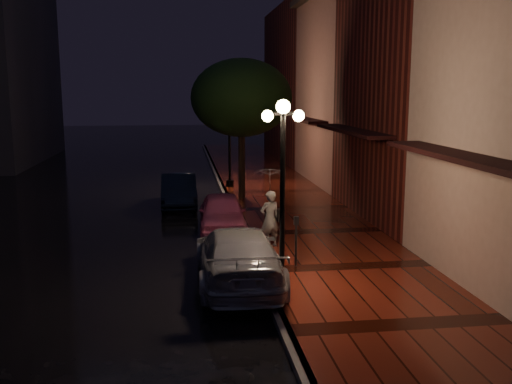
{
  "coord_description": "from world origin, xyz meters",
  "views": [
    {
      "loc": [
        -1.92,
        -17.54,
        4.67
      ],
      "look_at": [
        0.47,
        0.49,
        1.4
      ],
      "focal_mm": 40.0,
      "sensor_mm": 36.0,
      "label": 1
    }
  ],
  "objects_px": {
    "pink_car": "(222,213)",
    "navy_car": "(179,190)",
    "street_tree": "(242,100)",
    "streetlamp_far": "(229,135)",
    "streetlamp_near": "(283,183)",
    "woman_with_umbrella": "(270,195)",
    "silver_car": "(238,256)",
    "parking_meter": "(296,236)"
  },
  "relations": [
    {
      "from": "streetlamp_far",
      "to": "woman_with_umbrella",
      "type": "bearing_deg",
      "value": -88.63
    },
    {
      "from": "streetlamp_far",
      "to": "street_tree",
      "type": "bearing_deg",
      "value": -85.09
    },
    {
      "from": "streetlamp_far",
      "to": "navy_car",
      "type": "bearing_deg",
      "value": -123.91
    },
    {
      "from": "streetlamp_far",
      "to": "silver_car",
      "type": "xyz_separation_m",
      "value": [
        -0.95,
        -13.31,
        -1.89
      ]
    },
    {
      "from": "streetlamp_near",
      "to": "streetlamp_far",
      "type": "distance_m",
      "value": 14.0
    },
    {
      "from": "street_tree",
      "to": "navy_car",
      "type": "xyz_separation_m",
      "value": [
        -2.65,
        -0.54,
        -3.59
      ]
    },
    {
      "from": "streetlamp_near",
      "to": "silver_car",
      "type": "relative_size",
      "value": 0.89
    },
    {
      "from": "streetlamp_far",
      "to": "pink_car",
      "type": "bearing_deg",
      "value": -96.69
    },
    {
      "from": "street_tree",
      "to": "silver_car",
      "type": "bearing_deg",
      "value": -96.69
    },
    {
      "from": "streetlamp_near",
      "to": "pink_car",
      "type": "distance_m",
      "value": 6.29
    },
    {
      "from": "navy_car",
      "to": "woman_with_umbrella",
      "type": "distance_m",
      "value": 7.6
    },
    {
      "from": "streetlamp_near",
      "to": "parking_meter",
      "type": "bearing_deg",
      "value": 66.43
    },
    {
      "from": "street_tree",
      "to": "streetlamp_near",
      "type": "bearing_deg",
      "value": -91.35
    },
    {
      "from": "street_tree",
      "to": "silver_car",
      "type": "height_order",
      "value": "street_tree"
    },
    {
      "from": "streetlamp_far",
      "to": "street_tree",
      "type": "height_order",
      "value": "street_tree"
    },
    {
      "from": "pink_car",
      "to": "parking_meter",
      "type": "xyz_separation_m",
      "value": [
        1.57,
        -4.47,
        0.32
      ]
    },
    {
      "from": "navy_car",
      "to": "street_tree",
      "type": "bearing_deg",
      "value": 10.78
    },
    {
      "from": "streetlamp_near",
      "to": "street_tree",
      "type": "distance_m",
      "value": 11.12
    },
    {
      "from": "streetlamp_far",
      "to": "silver_car",
      "type": "bearing_deg",
      "value": -94.08
    },
    {
      "from": "streetlamp_far",
      "to": "navy_car",
      "type": "distance_m",
      "value": 4.7
    },
    {
      "from": "navy_car",
      "to": "parking_meter",
      "type": "xyz_separation_m",
      "value": [
        3.01,
        -9.02,
        0.3
      ]
    },
    {
      "from": "streetlamp_far",
      "to": "parking_meter",
      "type": "bearing_deg",
      "value": -87.16
    },
    {
      "from": "pink_car",
      "to": "woman_with_umbrella",
      "type": "xyz_separation_m",
      "value": [
        1.2,
        -2.51,
        1.05
      ]
    },
    {
      "from": "streetlamp_far",
      "to": "street_tree",
      "type": "distance_m",
      "value": 3.44
    },
    {
      "from": "woman_with_umbrella",
      "to": "navy_car",
      "type": "bearing_deg",
      "value": -89.47
    },
    {
      "from": "pink_car",
      "to": "silver_car",
      "type": "height_order",
      "value": "silver_car"
    },
    {
      "from": "street_tree",
      "to": "streetlamp_far",
      "type": "bearing_deg",
      "value": 94.91
    },
    {
      "from": "streetlamp_far",
      "to": "woman_with_umbrella",
      "type": "xyz_separation_m",
      "value": [
        0.25,
        -10.61,
        -0.91
      ]
    },
    {
      "from": "navy_car",
      "to": "streetlamp_far",
      "type": "bearing_deg",
      "value": 55.3
    },
    {
      "from": "woman_with_umbrella",
      "to": "streetlamp_near",
      "type": "bearing_deg",
      "value": 65.75
    },
    {
      "from": "street_tree",
      "to": "woman_with_umbrella",
      "type": "height_order",
      "value": "street_tree"
    },
    {
      "from": "parking_meter",
      "to": "woman_with_umbrella",
      "type": "bearing_deg",
      "value": 100.84
    },
    {
      "from": "streetlamp_far",
      "to": "pink_car",
      "type": "height_order",
      "value": "streetlamp_far"
    },
    {
      "from": "street_tree",
      "to": "parking_meter",
      "type": "distance_m",
      "value": 10.12
    },
    {
      "from": "streetlamp_near",
      "to": "silver_car",
      "type": "bearing_deg",
      "value": 144.03
    },
    {
      "from": "woman_with_umbrella",
      "to": "street_tree",
      "type": "bearing_deg",
      "value": -110.03
    },
    {
      "from": "pink_car",
      "to": "navy_car",
      "type": "xyz_separation_m",
      "value": [
        -1.44,
        4.55,
        0.01
      ]
    },
    {
      "from": "silver_car",
      "to": "woman_with_umbrella",
      "type": "relative_size",
      "value": 2.09
    },
    {
      "from": "navy_car",
      "to": "parking_meter",
      "type": "bearing_deg",
      "value": -72.33
    },
    {
      "from": "pink_car",
      "to": "woman_with_umbrella",
      "type": "distance_m",
      "value": 2.97
    },
    {
      "from": "silver_car",
      "to": "pink_car",
      "type": "bearing_deg",
      "value": -89.19
    },
    {
      "from": "woman_with_umbrella",
      "to": "parking_meter",
      "type": "height_order",
      "value": "woman_with_umbrella"
    }
  ]
}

